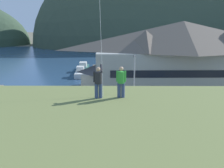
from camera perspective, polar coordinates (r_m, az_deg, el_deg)
ground_plane at (r=23.65m, az=-1.52°, el=-13.88°), size 600.00×600.00×0.00m
parking_lot_pad at (r=28.17m, az=-1.18°, el=-9.14°), size 40.00×20.00×0.10m
bay_water at (r=81.74m, az=-0.11°, el=5.70°), size 360.00×84.00×0.03m
far_hill_east_peak at (r=130.44m, az=6.66°, el=8.44°), size 107.26×65.49×88.38m
harbor_lodge at (r=44.02m, az=15.21°, el=6.46°), size 29.72×12.11×11.15m
storage_shed_waterside at (r=41.65m, az=-2.23°, el=1.69°), size 6.91×6.18×4.68m
wharf_dock at (r=57.32m, az=-3.15°, el=2.76°), size 3.20×15.24×0.70m
moored_boat_wharfside at (r=54.08m, az=-6.95°, el=2.45°), size 2.39×6.62×2.16m
moored_boat_outer_mooring at (r=59.65m, az=0.57°, el=3.56°), size 3.36×8.64×2.16m
moored_boat_inner_slip at (r=60.08m, az=-6.34°, el=3.55°), size 2.62×7.34×2.16m
parked_car_mid_row_center at (r=23.52m, az=-2.17°, el=-11.16°), size 4.25×2.15×1.82m
parked_car_front_row_end at (r=30.78m, az=15.49°, el=-5.64°), size 4.34×2.34×1.82m
parked_car_mid_row_near at (r=23.02m, az=10.02°, el=-11.93°), size 4.30×2.26×1.82m
parked_car_mid_row_far at (r=29.89m, az=-1.37°, el=-5.72°), size 4.27×2.19×1.82m
parked_car_front_row_silver at (r=25.40m, az=-14.84°, el=-9.71°), size 4.27×2.18×1.82m
parked_car_lone_by_shed at (r=25.02m, az=20.49°, el=-10.49°), size 4.30×2.24×1.82m
parking_light_pole at (r=32.39m, az=4.93°, el=1.22°), size 0.24×0.78×6.84m
person_kite_flyer at (r=14.16m, az=-3.05°, el=0.61°), size 0.52×0.68×1.86m
person_companion at (r=14.29m, az=2.02°, el=0.67°), size 0.55×0.40×1.74m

